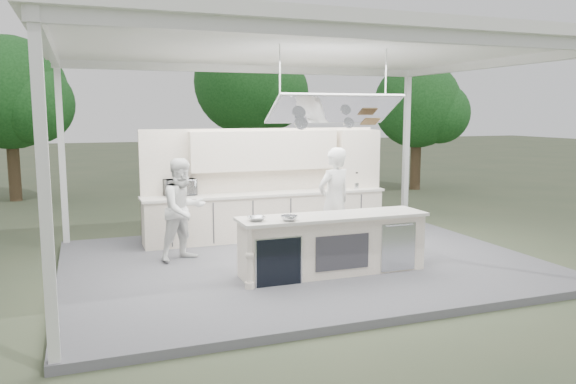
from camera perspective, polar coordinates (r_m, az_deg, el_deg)
name	(u,v)px	position (r m, az deg, el deg)	size (l,w,h in m)	color
ground	(301,267)	(9.98, 1.30, -7.58)	(90.00, 90.00, 0.00)	#494F36
stage_deck	(301,263)	(9.96, 1.30, -7.25)	(8.00, 6.00, 0.12)	#56565A
tent	(302,51)	(9.65, 1.42, 14.13)	(8.20, 6.20, 3.86)	white
demo_island	(332,244)	(9.09, 4.48, -5.29)	(3.10, 0.79, 0.95)	white
back_counter	(267,215)	(11.59, -2.14, -2.35)	(5.08, 0.72, 0.95)	white
back_wall_unit	(284,166)	(11.80, -0.43, 2.63)	(5.05, 0.48, 2.25)	white
tree_cluster	(188,94)	(19.02, -10.15, 9.74)	(19.55, 9.40, 5.85)	#4A3725
head_chef	(334,201)	(10.18, 4.70, -0.96)	(0.71, 0.47, 1.96)	white
sous_chef	(183,209)	(9.96, -10.57, -1.75)	(0.87, 0.68, 1.79)	white
toaster_oven	(179,187)	(11.25, -10.98, 0.48)	(0.60, 0.40, 0.33)	#B5B8BC
bowl_large	(257,219)	(8.49, -3.21, -2.73)	(0.27, 0.27, 0.07)	silver
bowl_small	(289,218)	(8.48, 0.12, -2.68)	(0.26, 0.26, 0.08)	#BBBCC2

